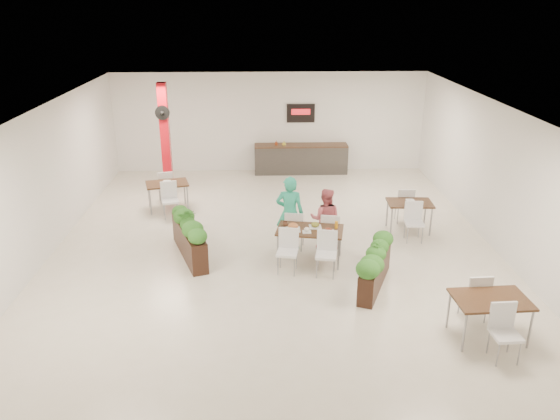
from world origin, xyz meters
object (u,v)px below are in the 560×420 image
Objects in this scene: diner_man at (290,213)px; side_table_b at (409,207)px; planter_left at (189,234)px; red_column at (165,138)px; side_table_c at (490,305)px; service_counter at (301,158)px; side_table_a at (167,187)px; main_table at (309,234)px; diner_woman at (325,219)px; planter_right at (375,264)px.

diner_man is 1.05× the size of side_table_b.
red_column is at bearing 104.60° from planter_left.
red_column is 5.22m from diner_man.
service_counter is at bearing 101.93° from side_table_c.
planter_left reaches higher than side_table_a.
red_column is 6.00m from main_table.
planter_left is 1.25× the size of side_table_b.
side_table_a and side_table_c have the same top height.
service_counter reaches higher than diner_woman.
side_table_c is (6.46, -7.57, -1.02)m from red_column.
service_counter is at bearing 25.31° from side_table_a.
main_table is at bearing -145.91° from side_table_b.
planter_right is 1.08× the size of side_table_c.
red_column is at bearing 129.00° from main_table.
diner_man is (-0.39, 0.65, 0.22)m from main_table.
red_column reaches higher than side_table_c.
side_table_a is (-4.73, 4.42, 0.13)m from planter_right.
diner_man is 2.27m from planter_left.
side_table_b is at bearing -30.22° from side_table_a.
service_counter is at bearing 64.69° from planter_left.
planter_left is at bearing -75.40° from red_column.
side_table_b is (2.16, 0.91, -0.10)m from diner_woman.
service_counter is 7.68m from planter_right.
planter_left is at bearing 158.35° from planter_right.
diner_man is at bearing -160.12° from side_table_b.
planter_left is 6.30m from side_table_c.
side_table_c is (2.74, -2.98, -0.01)m from main_table.
main_table is at bearing -92.45° from service_counter.
planter_right reaches higher than side_table_b.
red_column is at bearing 156.98° from side_table_b.
planter_left is (1.11, -4.25, -1.11)m from red_column.
main_table is 1.11× the size of side_table_b.
red_column reaches higher than service_counter.
planter_right is at bearing -113.96° from side_table_b.
side_table_c is (6.27, -6.24, 0.01)m from side_table_a.
red_column is 1.69m from side_table_a.
diner_man is 0.84× the size of planter_left.
side_table_a is at bearing 132.49° from side_table_c.
diner_man reaches higher than planter_right.
side_table_b is at bearing -25.72° from red_column.
main_table is 3.01m from side_table_b.
service_counter is at bearing 117.79° from side_table_b.
service_counter reaches higher than planter_right.
side_table_a is (-0.92, 2.91, 0.09)m from planter_left.
service_counter is at bearing 25.00° from red_column.
planter_right is (1.20, -1.17, -0.14)m from main_table.
service_counter is 1.83× the size of side_table_c.
side_table_c is (1.54, -1.81, 0.13)m from planter_right.
side_table_a is (0.19, -1.34, -1.02)m from red_column.
service_counter is at bearing 87.55° from main_table.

